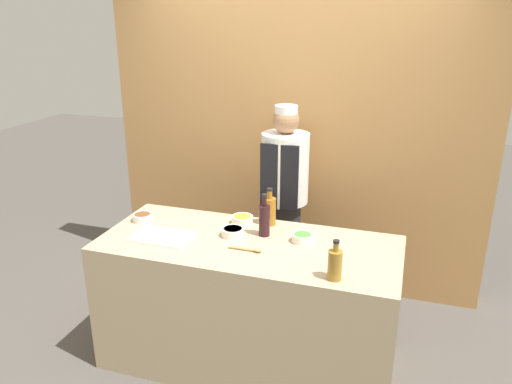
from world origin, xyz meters
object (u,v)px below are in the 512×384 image
object	(u,v)px
bottle_vinegar	(335,264)
chef_center	(284,201)
sauce_bowl_brown	(142,217)
sauce_bowl_yellow	(242,219)
bottle_wine	(264,219)
wooden_spoon	(248,249)
bottle_amber	(270,210)
sauce_bowl_green	(303,237)
sauce_bowl_red	(233,232)
cutting_board	(161,237)

from	to	relation	value
bottle_vinegar	chef_center	xyz separation A→B (m)	(-0.57, 1.10, -0.10)
sauce_bowl_brown	sauce_bowl_yellow	bearing A→B (deg)	14.09
bottle_wine	wooden_spoon	world-z (taller)	bottle_wine
bottle_wine	wooden_spoon	xyz separation A→B (m)	(-0.03, -0.25, -0.10)
bottle_amber	sauce_bowl_green	bearing A→B (deg)	-36.41
bottle_wine	chef_center	bearing A→B (deg)	93.64
sauce_bowl_brown	chef_center	xyz separation A→B (m)	(0.83, 0.70, -0.04)
sauce_bowl_yellow	bottle_vinegar	distance (m)	0.91
sauce_bowl_green	bottle_wine	size ratio (longest dim) A/B	0.48
sauce_bowl_yellow	bottle_amber	size ratio (longest dim) A/B	0.56
sauce_bowl_red	chef_center	world-z (taller)	chef_center
cutting_board	wooden_spoon	world-z (taller)	wooden_spoon
sauce_bowl_yellow	sauce_bowl_red	size ratio (longest dim) A/B	0.99
cutting_board	bottle_vinegar	world-z (taller)	bottle_vinegar
sauce_bowl_yellow	bottle_wine	bearing A→B (deg)	-34.89
sauce_bowl_green	bottle_wine	distance (m)	0.27
cutting_board	bottle_amber	world-z (taller)	bottle_amber
sauce_bowl_yellow	cutting_board	bearing A→B (deg)	-136.89
bottle_amber	wooden_spoon	distance (m)	0.44
cutting_board	bottle_amber	xyz separation A→B (m)	(0.59, 0.43, 0.09)
sauce_bowl_green	sauce_bowl_yellow	size ratio (longest dim) A/B	0.93
sauce_bowl_green	chef_center	distance (m)	0.76
sauce_bowl_yellow	wooden_spoon	xyz separation A→B (m)	(0.17, -0.38, -0.02)
sauce_bowl_brown	cutting_board	world-z (taller)	sauce_bowl_brown
cutting_board	chef_center	size ratio (longest dim) A/B	0.23
sauce_bowl_brown	chef_center	distance (m)	1.09
sauce_bowl_brown	bottle_wine	size ratio (longest dim) A/B	0.48
sauce_bowl_yellow	bottle_vinegar	world-z (taller)	bottle_vinegar
sauce_bowl_green	sauce_bowl_yellow	xyz separation A→B (m)	(-0.45, 0.16, 0.00)
sauce_bowl_yellow	cutting_board	world-z (taller)	sauce_bowl_yellow
bottle_vinegar	bottle_amber	bearing A→B (deg)	131.79
bottle_amber	bottle_wine	world-z (taller)	bottle_wine
wooden_spoon	chef_center	world-z (taller)	chef_center
sauce_bowl_green	bottle_amber	bearing A→B (deg)	143.59
sauce_bowl_red	sauce_bowl_brown	bearing A→B (deg)	176.55
bottle_wine	sauce_bowl_yellow	bearing A→B (deg)	145.11
bottle_vinegar	bottle_wine	bearing A→B (deg)	141.07
sauce_bowl_brown	sauce_bowl_red	xyz separation A→B (m)	(0.68, -0.04, 0.00)
bottle_vinegar	chef_center	distance (m)	1.24
bottle_wine	sauce_bowl_green	bearing A→B (deg)	-4.35
sauce_bowl_brown	bottle_vinegar	size ratio (longest dim) A/B	0.59
sauce_bowl_yellow	bottle_wine	world-z (taller)	bottle_wine
sauce_bowl_yellow	chef_center	bearing A→B (deg)	73.88
sauce_bowl_green	cutting_board	xyz separation A→B (m)	(-0.87, -0.23, -0.02)
sauce_bowl_brown	wooden_spoon	size ratio (longest dim) A/B	0.63
sauce_bowl_red	cutting_board	bearing A→B (deg)	-157.28
bottle_vinegar	chef_center	size ratio (longest dim) A/B	0.14
chef_center	sauce_bowl_green	bearing A→B (deg)	-66.66
bottle_amber	bottle_vinegar	size ratio (longest dim) A/B	1.12
bottle_wine	wooden_spoon	size ratio (longest dim) A/B	1.32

